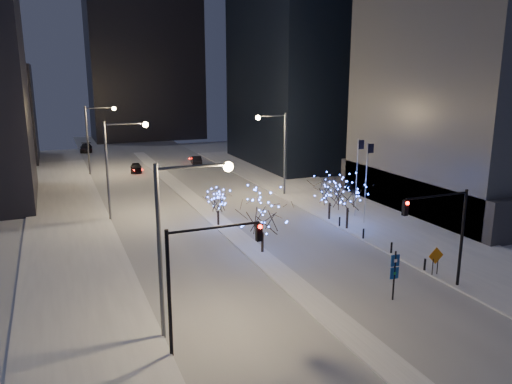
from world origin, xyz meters
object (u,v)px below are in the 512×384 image
street_lamp_w_near (178,226)px  street_lamp_w_far (94,130)px  wayfinding_sign (395,270)px  construction_sign (436,258)px  holiday_tree_median_far (218,200)px  street_lamp_w_mid (117,156)px  car_far (86,148)px  traffic_signal_east (446,224)px  car_mid (196,160)px  holiday_tree_median_near (263,213)px  street_lamp_east (278,143)px  traffic_signal_west (198,267)px  holiday_tree_plaza_near (348,192)px  car_near (136,168)px  holiday_tree_plaza_far (330,190)px

street_lamp_w_near → street_lamp_w_far: 50.00m
wayfinding_sign → construction_sign: 5.72m
holiday_tree_median_far → wayfinding_sign: holiday_tree_median_far is taller
street_lamp_w_mid → car_far: bearing=89.9°
traffic_signal_east → car_mid: (-2.17, 53.43, -4.05)m
holiday_tree_median_near → car_far: bearing=98.4°
holiday_tree_median_near → car_mid: bearing=81.5°
holiday_tree_median_far → traffic_signal_east: bearing=-64.6°
holiday_tree_median_near → holiday_tree_median_far: (-1.00, 8.59, -0.90)m
street_lamp_w_near → car_mid: (15.71, 52.43, -5.79)m
street_lamp_east → traffic_signal_west: size_ratio=1.43×
street_lamp_w_mid → holiday_tree_plaza_near: size_ratio=1.81×
car_near → wayfinding_sign: 51.37m
traffic_signal_west → holiday_tree_median_near: size_ratio=1.31×
street_lamp_east → holiday_tree_plaza_far: (0.46, -11.46, -3.29)m
street_lamp_w_mid → street_lamp_w_far: 25.00m
street_lamp_east → wayfinding_sign: street_lamp_east is taller
street_lamp_w_near → holiday_tree_median_near: (9.44, 10.31, -3.00)m
holiday_tree_plaza_near → construction_sign: bearing=-90.9°
street_lamp_w_far → car_far: size_ratio=1.91×
car_far → holiday_tree_plaza_near: size_ratio=0.95×
holiday_tree_median_near → traffic_signal_east: bearing=-53.3°
holiday_tree_plaza_far → wayfinding_sign: holiday_tree_plaza_far is taller
traffic_signal_east → holiday_tree_plaza_near: traffic_signal_east is taller
car_mid → wayfinding_sign: wayfinding_sign is taller
street_lamp_w_mid → holiday_tree_plaza_near: 22.92m
holiday_tree_plaza_far → car_near: bearing=112.8°
construction_sign → holiday_tree_plaza_far: bearing=91.7°
car_mid → holiday_tree_plaza_far: (3.78, -35.89, 2.45)m
car_mid → holiday_tree_plaza_near: size_ratio=0.78×
car_near → car_far: 24.30m
holiday_tree_median_far → construction_sign: size_ratio=1.76×
traffic_signal_east → holiday_tree_median_far: size_ratio=1.88×
traffic_signal_east → car_mid: 53.63m
car_far → holiday_tree_median_near: (9.34, -63.03, 2.74)m
holiday_tree_median_near → traffic_signal_west: bearing=-126.0°
car_far → construction_sign: 74.79m
street_lamp_w_near → street_lamp_east: bearing=55.8°
car_near → car_mid: car_mid is taller
holiday_tree_plaza_near → wayfinding_sign: 15.29m
construction_sign → wayfinding_sign: bearing=-156.2°
street_lamp_w_mid → holiday_tree_plaza_near: street_lamp_w_mid is taller
street_lamp_w_far → car_near: size_ratio=2.47×
holiday_tree_plaza_far → wayfinding_sign: (-5.55, -17.54, -1.07)m
traffic_signal_east → holiday_tree_plaza_far: (1.61, 17.54, -1.60)m
holiday_tree_plaza_far → wayfinding_sign: 18.42m
street_lamp_east → car_near: (-13.48, 21.66, -5.76)m
street_lamp_w_mid → holiday_tree_median_near: (9.44, -14.69, -3.00)m
street_lamp_w_near → construction_sign: 19.92m
holiday_tree_median_far → holiday_tree_plaza_near: size_ratio=0.68×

